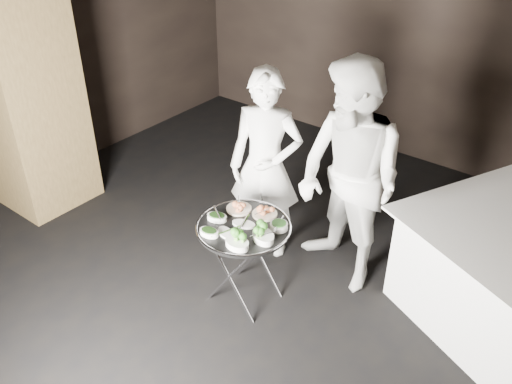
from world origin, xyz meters
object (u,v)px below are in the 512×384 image
Objects in this scene: waiter_left at (266,166)px; waiter_right at (349,180)px; serving_tray at (244,227)px; tray_stand at (244,260)px.

waiter_right is at bearing -16.37° from waiter_left.
serving_tray is at bearing -101.99° from waiter_right.
serving_tray is 0.90m from waiter_right.
waiter_right is at bearing 57.40° from tray_stand.
serving_tray is 0.38× the size of waiter_right.
waiter_right reaches higher than tray_stand.
waiter_left reaches higher than tray_stand.
waiter_left is at bearing 113.57° from tray_stand.
serving_tray is (-0.00, 0.00, 0.32)m from tray_stand.
tray_stand is 0.41× the size of waiter_left.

